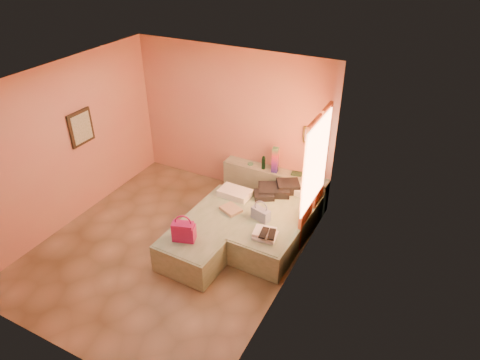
# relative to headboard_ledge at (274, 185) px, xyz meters

# --- Properties ---
(ground) EXTENTS (4.50, 4.50, 0.00)m
(ground) POSITION_rel_headboard_ledge_xyz_m (-0.98, -2.10, -0.33)
(ground) COLOR #A08360
(ground) RESTS_ON ground
(room_walls) EXTENTS (4.02, 4.51, 2.81)m
(room_walls) POSITION_rel_headboard_ledge_xyz_m (-0.77, -1.53, 1.46)
(room_walls) COLOR tan
(room_walls) RESTS_ON ground
(headboard_ledge) EXTENTS (2.05, 0.30, 0.65)m
(headboard_ledge) POSITION_rel_headboard_ledge_xyz_m (0.00, 0.00, 0.00)
(headboard_ledge) COLOR #A1A98A
(headboard_ledge) RESTS_ON ground
(bed_left) EXTENTS (0.97, 2.03, 0.50)m
(bed_left) POSITION_rel_headboard_ledge_xyz_m (-0.38, -1.70, -0.08)
(bed_left) COLOR #A3B894
(bed_left) RESTS_ON ground
(bed_right) EXTENTS (0.97, 2.03, 0.50)m
(bed_right) POSITION_rel_headboard_ledge_xyz_m (0.52, -1.05, -0.08)
(bed_right) COLOR #A3B894
(bed_right) RESTS_ON ground
(water_bottle) EXTENTS (0.09, 0.09, 0.25)m
(water_bottle) POSITION_rel_headboard_ledge_xyz_m (-0.22, -0.04, 0.45)
(water_bottle) COLOR #12331E
(water_bottle) RESTS_ON headboard_ledge
(rainbow_box) EXTENTS (0.12, 0.12, 0.49)m
(rainbow_box) POSITION_rel_headboard_ledge_xyz_m (0.01, -0.04, 0.57)
(rainbow_box) COLOR #B0155E
(rainbow_box) RESTS_ON headboard_ledge
(small_dish) EXTENTS (0.11, 0.11, 0.03)m
(small_dish) POSITION_rel_headboard_ledge_xyz_m (-0.51, -0.00, 0.34)
(small_dish) COLOR #4F926B
(small_dish) RESTS_ON headboard_ledge
(green_book) EXTENTS (0.21, 0.17, 0.03)m
(green_book) POSITION_rel_headboard_ledge_xyz_m (0.41, 0.05, 0.34)
(green_book) COLOR #254529
(green_book) RESTS_ON headboard_ledge
(flower_vase) EXTENTS (0.26, 0.26, 0.28)m
(flower_vase) POSITION_rel_headboard_ledge_xyz_m (0.78, 0.00, 0.47)
(flower_vase) COLOR white
(flower_vase) RESTS_ON headboard_ledge
(magenta_handbag) EXTENTS (0.38, 0.28, 0.32)m
(magenta_handbag) POSITION_rel_headboard_ledge_xyz_m (-0.50, -2.31, 0.33)
(magenta_handbag) COLOR #B0155E
(magenta_handbag) RESTS_ON bed_left
(khaki_garment) EXTENTS (0.40, 0.36, 0.06)m
(khaki_garment) POSITION_rel_headboard_ledge_xyz_m (-0.22, -1.33, 0.20)
(khaki_garment) COLOR tan
(khaki_garment) RESTS_ON bed_left
(clothes_pile) EXTENTS (0.77, 0.77, 0.18)m
(clothes_pile) POSITION_rel_headboard_ledge_xyz_m (0.24, -0.51, 0.26)
(clothes_pile) COLOR black
(clothes_pile) RESTS_ON bed_right
(blue_handbag) EXTENTS (0.34, 0.21, 0.20)m
(blue_handbag) POSITION_rel_headboard_ledge_xyz_m (0.32, -1.32, 0.28)
(blue_handbag) COLOR #3A568D
(blue_handbag) RESTS_ON bed_right
(towel_stack) EXTENTS (0.39, 0.34, 0.10)m
(towel_stack) POSITION_rel_headboard_ledge_xyz_m (0.57, -1.70, 0.23)
(towel_stack) COLOR silver
(towel_stack) RESTS_ON bed_right
(sandal_pair) EXTENTS (0.24, 0.29, 0.03)m
(sandal_pair) POSITION_rel_headboard_ledge_xyz_m (0.63, -1.75, 0.29)
(sandal_pair) COLOR black
(sandal_pair) RESTS_ON towel_stack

